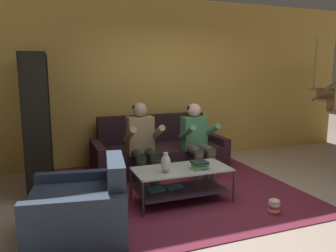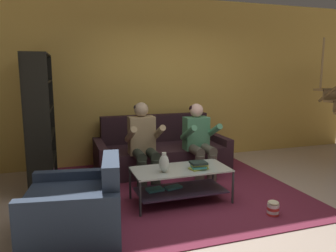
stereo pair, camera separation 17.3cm
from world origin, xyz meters
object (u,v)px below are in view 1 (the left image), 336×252
Objects in this scene: book_stack at (200,165)px; popcorn_tub at (274,206)px; vase at (166,163)px; person_seated_right at (197,137)px; coffee_table at (181,180)px; bookshelf at (35,135)px; couch at (158,153)px; person_seated_left at (142,140)px; armchair at (81,211)px.

book_stack reaches higher than popcorn_tub.
popcorn_tub is (1.10, -0.65, -0.46)m from vase.
person_seated_right is 1.11m from coffee_table.
vase is 0.13× the size of bookshelf.
person_seated_right is at bearing 66.10° from book_stack.
book_stack is at bearing -2.52° from vase.
couch reaches higher than book_stack.
book_stack is 0.13× the size of bookshelf.
bookshelf is at bearing 140.19° from vase.
person_seated_left is 0.98× the size of coffee_table.
armchair is at bearing -159.33° from coffee_table.
vase reaches higher than popcorn_tub.
armchair reaches higher than vase.
person_seated_left is 4.90× the size of vase.
bookshelf is at bearing 147.02° from book_stack.
bookshelf is (-1.68, 1.14, 0.48)m from coffee_table.
couch is 1.57m from vase.
couch is at bearing 107.49° from popcorn_tub.
person_seated_left is 1.06m from book_stack.
couch is 8.94× the size of vase.
person_seated_left is 2.01m from popcorn_tub.
person_seated_left reaches higher than coffee_table.
person_seated_right is 6.29× the size of popcorn_tub.
popcorn_tub is (0.87, -0.72, -0.20)m from coffee_table.
vase is 0.23× the size of armchair.
person_seated_right reaches higher than vase.
coffee_table is at bearing 20.67° from armchair.
person_seated_right reaches higher than couch.
book_stack is at bearing -32.98° from bookshelf.
vase is 1.34× the size of popcorn_tub.
vase is at bearing 177.48° from book_stack.
person_seated_left is at bearing 105.85° from coffee_table.
popcorn_tub is at bearing -36.13° from bookshelf.
person_seated_left is 1.47m from bookshelf.
person_seated_right is at bearing 34.95° from armchair.
person_seated_right reaches higher than armchair.
coffee_table is 0.30m from book_stack.
person_seated_right is 2.35m from armchair.
person_seated_right is at bearing -52.19° from couch.
person_seated_right is 4.62× the size of book_stack.
bookshelf reaches higher than armchair.
person_seated_right is at bearing 98.48° from popcorn_tub.
person_seated_right reaches higher than coffee_table.
vase is at bearing -133.03° from person_seated_right.
person_seated_left is 0.88m from person_seated_right.
coffee_table is 1.35m from armchair.
person_seated_right is 0.94× the size of coffee_table.
couch is at bearing 52.33° from armchair.
bookshelf reaches higher than couch.
couch is 2.25m from popcorn_tub.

